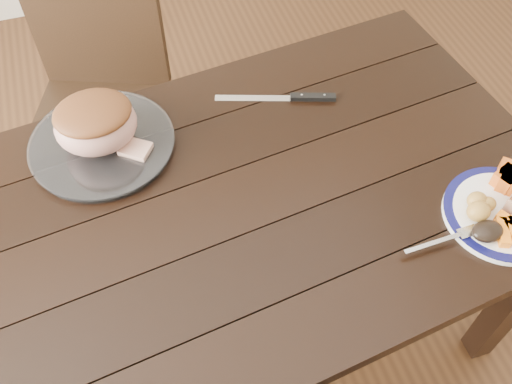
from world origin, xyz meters
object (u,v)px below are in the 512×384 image
object	(u,v)px
chair_far	(100,90)
carving_knife	(298,97)
dining_table	(222,229)
serving_platter	(103,145)
roast_joint	(96,125)
fork	(447,239)
dinner_plate	(501,214)

from	to	relation	value
chair_far	carving_knife	size ratio (longest dim) A/B	3.00
dining_table	serving_platter	size ratio (longest dim) A/B	4.89
dining_table	serving_platter	distance (m)	0.36
dining_table	roast_joint	size ratio (longest dim) A/B	8.69
fork	carving_knife	distance (m)	0.54
chair_far	dinner_plate	xyz separation A→B (m)	(0.81, -0.95, 0.23)
carving_knife	serving_platter	bearing A→B (deg)	-160.27
chair_far	dining_table	bearing A→B (deg)	127.72
serving_platter	carving_knife	xyz separation A→B (m)	(0.52, 0.01, -0.00)
serving_platter	carving_knife	world-z (taller)	serving_platter
serving_platter	roast_joint	world-z (taller)	roast_joint
dining_table	fork	xyz separation A→B (m)	(0.44, -0.25, 0.11)
dinner_plate	fork	world-z (taller)	fork
carving_knife	dining_table	bearing A→B (deg)	-118.19
dining_table	carving_knife	size ratio (longest dim) A/B	5.47
chair_far	serving_platter	bearing A→B (deg)	109.89
dinner_plate	carving_knife	world-z (taller)	dinner_plate
fork	carving_knife	world-z (taller)	fork
fork	roast_joint	xyz separation A→B (m)	(-0.67, 0.51, 0.06)
dinner_plate	roast_joint	xyz separation A→B (m)	(-0.82, 0.48, 0.07)
dining_table	roast_joint	world-z (taller)	roast_joint
dining_table	dinner_plate	world-z (taller)	dinner_plate
dinner_plate	carving_knife	xyz separation A→B (m)	(-0.30, 0.49, -0.00)
serving_platter	chair_far	bearing A→B (deg)	88.51
chair_far	carving_knife	distance (m)	0.72
dinner_plate	fork	xyz separation A→B (m)	(-0.16, -0.03, 0.01)
dining_table	chair_far	bearing A→B (deg)	106.34
fork	carving_knife	xyz separation A→B (m)	(-0.15, 0.52, -0.01)
serving_platter	fork	bearing A→B (deg)	-37.40
dinner_plate	serving_platter	bearing A→B (deg)	149.57
dining_table	serving_platter	xyz separation A→B (m)	(-0.23, 0.26, 0.10)
dining_table	chair_far	xyz separation A→B (m)	(-0.21, 0.73, -0.13)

